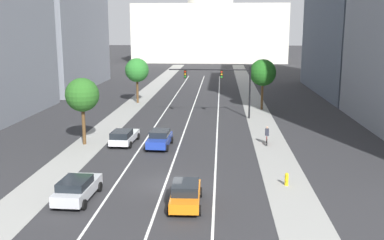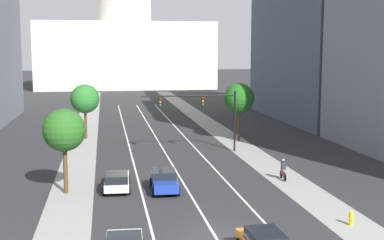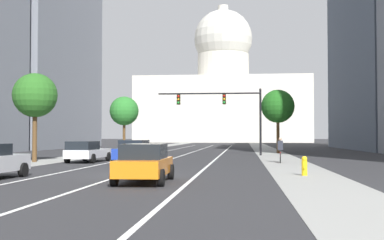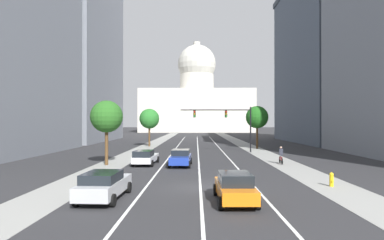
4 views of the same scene
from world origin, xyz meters
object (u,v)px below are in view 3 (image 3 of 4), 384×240
street_tree_mid_left (35,96)px  street_tree_near_left (124,111)px  capitol_building (223,97)px  car_blue (134,151)px  street_tree_far_right (278,106)px  traffic_signal_mast (226,106)px  car_orange (144,163)px  fire_hydrant (304,166)px  cyclist (280,150)px  car_white (87,151)px

street_tree_mid_left → street_tree_near_left: bearing=88.4°
capitol_building → street_tree_mid_left: (-8.88, -107.07, -8.19)m
car_blue → street_tree_far_right: street_tree_far_right is taller
street_tree_mid_left → street_tree_near_left: size_ratio=0.97×
capitol_building → traffic_signal_mast: size_ratio=4.80×
car_orange → traffic_signal_mast: traffic_signal_mast is taller
fire_hydrant → car_blue: bearing=136.9°
traffic_signal_mast → street_tree_mid_left: size_ratio=1.56×
car_orange → traffic_signal_mast: (2.24, 27.31, 3.81)m
capitol_building → car_blue: size_ratio=10.67×
cyclist → street_tree_mid_left: (-16.99, -1.05, 3.78)m
car_white → street_tree_near_left: street_tree_near_left is taller
capitol_building → fire_hydrant: size_ratio=51.24×
car_white → street_tree_mid_left: street_tree_mid_left is taller
traffic_signal_mast → street_tree_near_left: bearing=140.1°
car_orange → traffic_signal_mast: size_ratio=0.45×
fire_hydrant → street_tree_far_right: bearing=88.4°
capitol_building → traffic_signal_mast: capitol_building is taller
capitol_building → car_blue: 108.33m
car_blue → car_orange: bearing=-163.6°
capitol_building → cyclist: capitol_building is taller
car_white → cyclist: cyclist is taller
capitol_building → traffic_signal_mast: 94.28m
street_tree_far_right → street_tree_near_left: street_tree_far_right is taller
cyclist → street_tree_mid_left: size_ratio=0.28×
fire_hydrant → traffic_signal_mast: bearing=100.8°
street_tree_far_right → street_tree_mid_left: size_ratio=1.07×
traffic_signal_mast → car_blue: bearing=-112.4°
street_tree_far_right → street_tree_near_left: bearing=166.2°
car_white → street_tree_far_right: bearing=-34.7°
cyclist → street_tree_near_left: (-16.32, 22.37, 3.84)m
capitol_building → street_tree_near_left: (-8.21, -83.65, -8.14)m
capitol_building → fire_hydrant: 118.05m
fire_hydrant → cyclist: (-0.29, 11.08, 0.39)m
capitol_building → street_tree_near_left: size_ratio=7.28×
car_blue → street_tree_near_left: (-6.49, 24.00, 3.89)m
car_orange → cyclist: 16.42m
capitol_building → car_orange: bearing=-89.2°
car_blue → fire_hydrant: car_blue is taller
capitol_building → fire_hydrant: capitol_building is taller
fire_hydrant → street_tree_mid_left: size_ratio=0.15×
car_orange → fire_hydrant: size_ratio=4.81×
street_tree_mid_left → traffic_signal_mast: bearing=45.8°
car_white → car_blue: bearing=-99.8°
car_blue → street_tree_near_left: 25.16m
traffic_signal_mast → street_tree_near_left: 15.88m
car_white → street_tree_mid_left: size_ratio=0.78×
car_white → street_tree_mid_left: (-3.70, -0.18, 3.88)m
traffic_signal_mast → cyclist: size_ratio=5.64×
car_orange → fire_hydrant: car_orange is taller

